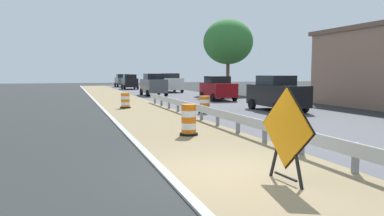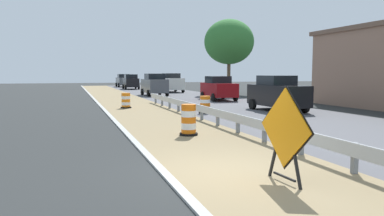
{
  "view_description": "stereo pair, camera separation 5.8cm",
  "coord_description": "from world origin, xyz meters",
  "px_view_note": "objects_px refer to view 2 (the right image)",
  "views": [
    {
      "loc": [
        -3.29,
        -7.52,
        2.24
      ],
      "look_at": [
        1.3,
        6.2,
        0.87
      ],
      "focal_mm": 34.72,
      "sensor_mm": 36.0,
      "label": 1
    },
    {
      "loc": [
        -3.24,
        -7.54,
        2.24
      ],
      "look_at": [
        1.3,
        6.2,
        0.87
      ],
      "focal_mm": 34.72,
      "sensor_mm": 36.0,
      "label": 2
    }
  ],
  "objects_px": {
    "warning_sign_diamond": "(285,131)",
    "car_trailing_near_lane": "(219,88)",
    "traffic_barrel_close": "(205,106)",
    "car_mid_far_lane": "(171,83)",
    "car_trailing_far_lane": "(124,80)",
    "car_distant_a": "(277,93)",
    "traffic_barrel_nearest": "(189,121)",
    "car_lead_near_lane": "(131,82)",
    "traffic_barrel_mid": "(126,101)",
    "car_lead_far_lane": "(154,85)"
  },
  "relations": [
    {
      "from": "traffic_barrel_close",
      "to": "car_trailing_near_lane",
      "type": "bearing_deg",
      "value": 63.49
    },
    {
      "from": "car_mid_far_lane",
      "to": "car_trailing_far_lane",
      "type": "relative_size",
      "value": 1.02
    },
    {
      "from": "warning_sign_diamond",
      "to": "traffic_barrel_mid",
      "type": "distance_m",
      "value": 17.32
    },
    {
      "from": "traffic_barrel_mid",
      "to": "traffic_barrel_close",
      "type": "bearing_deg",
      "value": -49.77
    },
    {
      "from": "traffic_barrel_nearest",
      "to": "car_trailing_near_lane",
      "type": "relative_size",
      "value": 0.27
    },
    {
      "from": "traffic_barrel_mid",
      "to": "car_trailing_far_lane",
      "type": "xyz_separation_m",
      "value": [
        4.96,
        37.17,
        0.6
      ]
    },
    {
      "from": "car_distant_a",
      "to": "traffic_barrel_close",
      "type": "bearing_deg",
      "value": -93.59
    },
    {
      "from": "traffic_barrel_close",
      "to": "car_lead_near_lane",
      "type": "distance_m",
      "value": 32.56
    },
    {
      "from": "traffic_barrel_nearest",
      "to": "warning_sign_diamond",
      "type": "bearing_deg",
      "value": -89.23
    },
    {
      "from": "car_distant_a",
      "to": "traffic_barrel_nearest",
      "type": "bearing_deg",
      "value": -50.76
    },
    {
      "from": "traffic_barrel_close",
      "to": "car_mid_far_lane",
      "type": "distance_m",
      "value": 23.37
    },
    {
      "from": "car_lead_near_lane",
      "to": "car_trailing_near_lane",
      "type": "relative_size",
      "value": 1.0
    },
    {
      "from": "traffic_barrel_mid",
      "to": "car_mid_far_lane",
      "type": "distance_m",
      "value": 20.19
    },
    {
      "from": "warning_sign_diamond",
      "to": "car_distant_a",
      "type": "xyz_separation_m",
      "value": [
        7.51,
        12.69,
        -0.02
      ]
    },
    {
      "from": "traffic_barrel_close",
      "to": "car_trailing_near_lane",
      "type": "relative_size",
      "value": 0.23
    },
    {
      "from": "warning_sign_diamond",
      "to": "traffic_barrel_nearest",
      "type": "distance_m",
      "value": 6.17
    },
    {
      "from": "car_mid_far_lane",
      "to": "car_lead_near_lane",
      "type": "bearing_deg",
      "value": -163.25
    },
    {
      "from": "car_trailing_far_lane",
      "to": "car_lead_far_lane",
      "type": "bearing_deg",
      "value": 178.13
    },
    {
      "from": "car_trailing_far_lane",
      "to": "car_mid_far_lane",
      "type": "bearing_deg",
      "value": -171.76
    },
    {
      "from": "traffic_barrel_close",
      "to": "traffic_barrel_nearest",
      "type": "bearing_deg",
      "value": -114.87
    },
    {
      "from": "car_lead_near_lane",
      "to": "car_trailing_near_lane",
      "type": "distance_m",
      "value": 23.69
    },
    {
      "from": "traffic_barrel_mid",
      "to": "car_trailing_near_lane",
      "type": "height_order",
      "value": "car_trailing_near_lane"
    },
    {
      "from": "traffic_barrel_close",
      "to": "car_distant_a",
      "type": "relative_size",
      "value": 0.22
    },
    {
      "from": "car_mid_far_lane",
      "to": "car_distant_a",
      "type": "height_order",
      "value": "car_mid_far_lane"
    },
    {
      "from": "car_lead_near_lane",
      "to": "traffic_barrel_close",
      "type": "bearing_deg",
      "value": 179.47
    },
    {
      "from": "warning_sign_diamond",
      "to": "car_mid_far_lane",
      "type": "xyz_separation_m",
      "value": [
        7.28,
        35.82,
        0.04
      ]
    },
    {
      "from": "car_mid_far_lane",
      "to": "car_trailing_far_lane",
      "type": "distance_m",
      "value": 18.89
    },
    {
      "from": "car_distant_a",
      "to": "car_trailing_near_lane",
      "type": "bearing_deg",
      "value": 178.13
    },
    {
      "from": "car_trailing_far_lane",
      "to": "car_distant_a",
      "type": "distance_m",
      "value": 41.9
    },
    {
      "from": "traffic_barrel_mid",
      "to": "car_trailing_far_lane",
      "type": "bearing_deg",
      "value": 82.4
    },
    {
      "from": "car_trailing_near_lane",
      "to": "warning_sign_diamond",
      "type": "bearing_deg",
      "value": -17.34
    },
    {
      "from": "traffic_barrel_mid",
      "to": "warning_sign_diamond",
      "type": "bearing_deg",
      "value": -87.59
    },
    {
      "from": "traffic_barrel_nearest",
      "to": "car_lead_far_lane",
      "type": "relative_size",
      "value": 0.27
    },
    {
      "from": "warning_sign_diamond",
      "to": "traffic_barrel_nearest",
      "type": "xyz_separation_m",
      "value": [
        -0.08,
        6.15,
        -0.55
      ]
    },
    {
      "from": "traffic_barrel_close",
      "to": "traffic_barrel_mid",
      "type": "relative_size",
      "value": 1.0
    },
    {
      "from": "traffic_barrel_close",
      "to": "car_mid_far_lane",
      "type": "xyz_separation_m",
      "value": [
        4.25,
        22.97,
        0.67
      ]
    },
    {
      "from": "warning_sign_diamond",
      "to": "car_trailing_far_lane",
      "type": "xyz_separation_m",
      "value": [
        4.23,
        54.46,
        -0.03
      ]
    },
    {
      "from": "warning_sign_diamond",
      "to": "car_mid_far_lane",
      "type": "height_order",
      "value": "car_mid_far_lane"
    },
    {
      "from": "traffic_barrel_nearest",
      "to": "car_mid_far_lane",
      "type": "bearing_deg",
      "value": 76.07
    },
    {
      "from": "traffic_barrel_mid",
      "to": "car_lead_near_lane",
      "type": "relative_size",
      "value": 0.23
    },
    {
      "from": "traffic_barrel_mid",
      "to": "car_trailing_near_lane",
      "type": "relative_size",
      "value": 0.23
    },
    {
      "from": "warning_sign_diamond",
      "to": "traffic_barrel_close",
      "type": "height_order",
      "value": "warning_sign_diamond"
    },
    {
      "from": "warning_sign_diamond",
      "to": "car_trailing_near_lane",
      "type": "distance_m",
      "value": 23.24
    },
    {
      "from": "car_trailing_far_lane",
      "to": "traffic_barrel_close",
      "type": "bearing_deg",
      "value": 177.3
    },
    {
      "from": "car_lead_near_lane",
      "to": "car_trailing_far_lane",
      "type": "relative_size",
      "value": 0.99
    },
    {
      "from": "traffic_barrel_close",
      "to": "traffic_barrel_mid",
      "type": "xyz_separation_m",
      "value": [
        -3.76,
        4.44,
        0.0
      ]
    },
    {
      "from": "warning_sign_diamond",
      "to": "car_lead_far_lane",
      "type": "xyz_separation_m",
      "value": [
        3.87,
        29.71,
        0.03
      ]
    },
    {
      "from": "car_trailing_near_lane",
      "to": "car_distant_a",
      "type": "distance_m",
      "value": 9.28
    },
    {
      "from": "warning_sign_diamond",
      "to": "car_lead_near_lane",
      "type": "bearing_deg",
      "value": -99.12
    },
    {
      "from": "car_trailing_near_lane",
      "to": "car_distant_a",
      "type": "xyz_separation_m",
      "value": [
        -0.06,
        -9.28,
        0.06
      ]
    }
  ]
}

